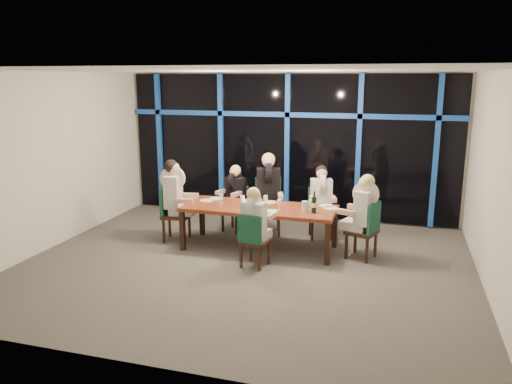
% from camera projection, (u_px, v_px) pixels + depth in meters
% --- Properties ---
extents(room, '(7.04, 7.00, 3.02)m').
position_uv_depth(room, '(245.00, 137.00, 7.45)').
color(room, '#59554F').
rests_on(room, ground).
extents(window_wall, '(6.86, 0.43, 2.94)m').
position_uv_depth(window_wall, '(288.00, 144.00, 10.30)').
color(window_wall, black).
rests_on(window_wall, ground).
extents(dining_table, '(2.60, 1.00, 0.75)m').
position_uv_depth(dining_table, '(259.00, 210.00, 8.50)').
color(dining_table, brown).
rests_on(dining_table, ground).
extents(chair_far_left, '(0.51, 0.51, 0.87)m').
position_uv_depth(chair_far_left, '(237.00, 205.00, 9.61)').
color(chair_far_left, black).
rests_on(chair_far_left, ground).
extents(chair_far_mid, '(0.60, 0.60, 1.05)m').
position_uv_depth(chair_far_mid, '(268.00, 203.00, 9.41)').
color(chair_far_mid, black).
rests_on(chair_far_mid, ground).
extents(chair_far_right, '(0.53, 0.53, 0.92)m').
position_uv_depth(chair_far_right, '(320.00, 210.00, 9.19)').
color(chair_far_right, black).
rests_on(chair_far_right, ground).
extents(chair_end_left, '(0.54, 0.54, 1.01)m').
position_uv_depth(chair_end_left, '(171.00, 210.00, 8.99)').
color(chair_end_left, black).
rests_on(chair_end_left, ground).
extents(chair_end_right, '(0.56, 0.56, 0.96)m').
position_uv_depth(chair_end_right, '(367.00, 228.00, 8.04)').
color(chair_end_right, black).
rests_on(chair_end_right, ground).
extents(chair_near_mid, '(0.47, 0.47, 0.87)m').
position_uv_depth(chair_near_mid, '(253.00, 238.00, 7.68)').
color(chair_near_mid, black).
rests_on(chair_near_mid, ground).
extents(diner_far_left, '(0.51, 0.59, 0.85)m').
position_uv_depth(diner_far_left, '(234.00, 189.00, 9.47)').
color(diner_far_left, black).
rests_on(diner_far_left, ground).
extents(diner_far_mid, '(0.61, 0.71, 1.02)m').
position_uv_depth(diner_far_mid, '(268.00, 182.00, 9.23)').
color(diner_far_mid, black).
rests_on(diner_far_mid, ground).
extents(diner_far_right, '(0.54, 0.63, 0.90)m').
position_uv_depth(diner_far_right, '(321.00, 191.00, 9.03)').
color(diner_far_right, beige).
rests_on(diner_far_right, ground).
extents(diner_end_left, '(0.67, 0.55, 0.99)m').
position_uv_depth(diner_end_left, '(175.00, 188.00, 8.89)').
color(diner_end_left, beige).
rests_on(diner_end_left, ground).
extents(diner_end_right, '(0.65, 0.57, 0.93)m').
position_uv_depth(diner_end_right, '(363.00, 204.00, 8.00)').
color(diner_end_right, beige).
rests_on(diner_end_right, ground).
extents(diner_near_mid, '(0.47, 0.58, 0.85)m').
position_uv_depth(diner_near_mid, '(255.00, 215.00, 7.66)').
color(diner_near_mid, beige).
rests_on(diner_near_mid, ground).
extents(plate_far_left, '(0.24, 0.24, 0.01)m').
position_uv_depth(plate_far_left, '(216.00, 198.00, 9.03)').
color(plate_far_left, white).
rests_on(plate_far_left, dining_table).
extents(plate_far_mid, '(0.24, 0.24, 0.01)m').
position_uv_depth(plate_far_mid, '(269.00, 202.00, 8.74)').
color(plate_far_mid, white).
rests_on(plate_far_mid, dining_table).
extents(plate_far_right, '(0.24, 0.24, 0.01)m').
position_uv_depth(plate_far_right, '(326.00, 206.00, 8.51)').
color(plate_far_right, white).
rests_on(plate_far_right, dining_table).
extents(plate_end_left, '(0.24, 0.24, 0.01)m').
position_uv_depth(plate_end_left, '(206.00, 201.00, 8.87)').
color(plate_end_left, white).
rests_on(plate_end_left, dining_table).
extents(plate_end_right, '(0.24, 0.24, 0.01)m').
position_uv_depth(plate_end_right, '(331.00, 208.00, 8.35)').
color(plate_end_right, white).
rests_on(plate_end_right, dining_table).
extents(plate_near_mid, '(0.24, 0.24, 0.01)m').
position_uv_depth(plate_near_mid, '(271.00, 211.00, 8.17)').
color(plate_near_mid, white).
rests_on(plate_near_mid, dining_table).
extents(wine_bottle, '(0.08, 0.08, 0.36)m').
position_uv_depth(wine_bottle, '(314.00, 205.00, 8.07)').
color(wine_bottle, black).
rests_on(wine_bottle, dining_table).
extents(water_pitcher, '(0.11, 0.10, 0.18)m').
position_uv_depth(water_pitcher, '(305.00, 207.00, 8.13)').
color(water_pitcher, silver).
rests_on(water_pitcher, dining_table).
extents(tea_light, '(0.04, 0.04, 0.03)m').
position_uv_depth(tea_light, '(248.00, 208.00, 8.35)').
color(tea_light, '#FFA04C').
rests_on(tea_light, dining_table).
extents(wine_glass_a, '(0.08, 0.08, 0.20)m').
position_uv_depth(wine_glass_a, '(242.00, 199.00, 8.43)').
color(wine_glass_a, silver).
rests_on(wine_glass_a, dining_table).
extents(wine_glass_b, '(0.07, 0.07, 0.18)m').
position_uv_depth(wine_glass_b, '(266.00, 198.00, 8.49)').
color(wine_glass_b, silver).
rests_on(wine_glass_b, dining_table).
extents(wine_glass_c, '(0.07, 0.07, 0.17)m').
position_uv_depth(wine_glass_c, '(279.00, 203.00, 8.25)').
color(wine_glass_c, silver).
rests_on(wine_glass_c, dining_table).
extents(wine_glass_d, '(0.06, 0.06, 0.16)m').
position_uv_depth(wine_glass_d, '(221.00, 197.00, 8.67)').
color(wine_glass_d, white).
rests_on(wine_glass_d, dining_table).
extents(wine_glass_e, '(0.06, 0.06, 0.16)m').
position_uv_depth(wine_glass_e, '(310.00, 202.00, 8.28)').
color(wine_glass_e, silver).
rests_on(wine_glass_e, dining_table).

